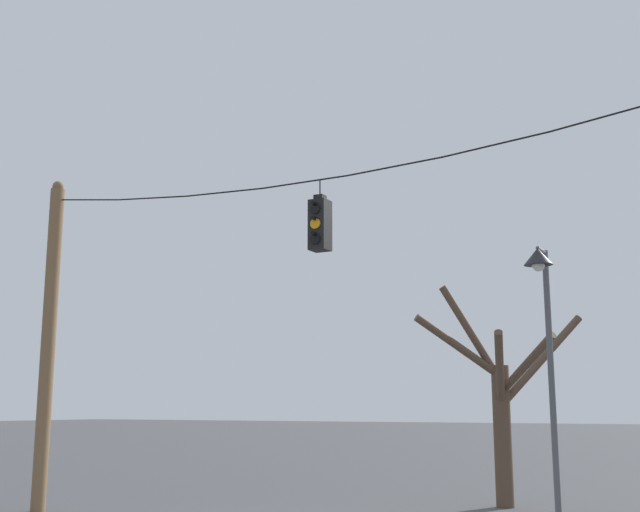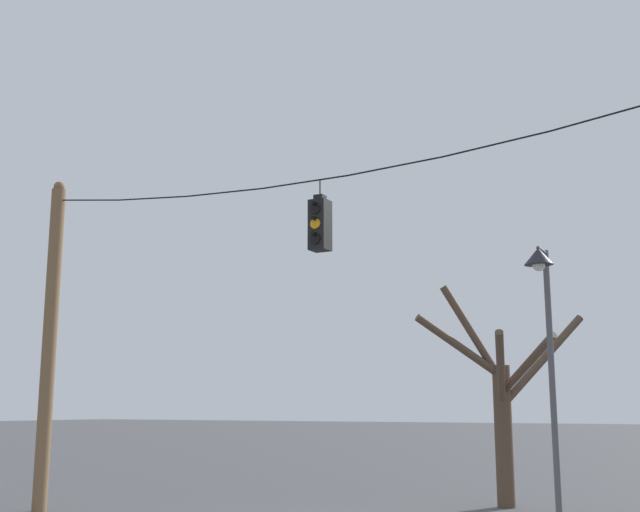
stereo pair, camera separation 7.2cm
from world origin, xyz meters
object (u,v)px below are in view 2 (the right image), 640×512
at_px(bare_tree, 502,400).
at_px(traffic_light_near_left_pole, 320,224).
at_px(street_lamp, 544,307).
at_px(utility_pole_left, 50,341).

bearing_deg(bare_tree, traffic_light_near_left_pole, -108.58).
height_order(traffic_light_near_left_pole, street_lamp, traffic_light_near_left_pole).
height_order(utility_pole_left, traffic_light_near_left_pole, utility_pole_left).
distance_m(utility_pole_left, bare_tree, 10.20).
height_order(utility_pole_left, street_lamp, utility_pole_left).
xyz_separation_m(utility_pole_left, street_lamp, (10.25, 2.67, 0.44)).
bearing_deg(street_lamp, bare_tree, 121.71).
relative_size(utility_pole_left, traffic_light_near_left_pole, 5.40).
relative_size(traffic_light_near_left_pole, bare_tree, 0.27).
bearing_deg(utility_pole_left, traffic_light_near_left_pole, -0.08).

